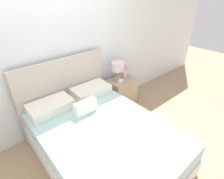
# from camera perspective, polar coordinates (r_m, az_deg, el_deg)

# --- Properties ---
(ground_plane) EXTENTS (12.00, 12.00, 0.00)m
(ground_plane) POSITION_cam_1_polar(r_m,az_deg,el_deg) (3.21, -13.83, -9.91)
(ground_plane) COLOR tan
(wall_back) EXTENTS (8.00, 0.06, 2.60)m
(wall_back) POSITION_cam_1_polar(r_m,az_deg,el_deg) (2.66, -18.02, 13.01)
(wall_back) COLOR white
(wall_back) RESTS_ON ground_plane
(bed) EXTENTS (1.43, 1.97, 1.15)m
(bed) POSITION_cam_1_polar(r_m,az_deg,el_deg) (2.42, -3.97, -15.35)
(bed) COLOR white
(bed) RESTS_ON ground_plane
(nightstand) EXTENTS (0.52, 0.40, 0.54)m
(nightstand) POSITION_cam_1_polar(r_m,az_deg,el_deg) (3.40, 3.10, -0.82)
(nightstand) COLOR tan
(nightstand) RESTS_ON ground_plane
(table_lamp) EXTENTS (0.24, 0.24, 0.35)m
(table_lamp) POSITION_cam_1_polar(r_m,az_deg,el_deg) (3.16, 1.84, 7.39)
(table_lamp) COLOR beige
(table_lamp) RESTS_ON nightstand
(flower_vase) EXTENTS (0.12, 0.12, 0.25)m
(flower_vase) POSITION_cam_1_polar(r_m,az_deg,el_deg) (3.33, 4.25, 6.54)
(flower_vase) COLOR white
(flower_vase) RESTS_ON nightstand
(alarm_clock) EXTENTS (0.09, 0.06, 0.07)m
(alarm_clock) POSITION_cam_1_polar(r_m,az_deg,el_deg) (3.15, 2.87, 2.77)
(alarm_clock) COLOR white
(alarm_clock) RESTS_ON nightstand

